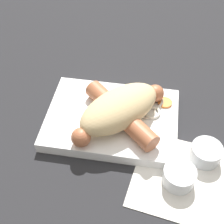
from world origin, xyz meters
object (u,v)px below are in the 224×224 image
object	(u,v)px
food_tray	(112,119)
condiment_cup_near	(179,177)
condiment_cup_far	(205,154)
sausage	(120,114)
bread_roll	(119,108)

from	to	relation	value
food_tray	condiment_cup_near	bearing A→B (deg)	-39.92
condiment_cup_far	condiment_cup_near	bearing A→B (deg)	-129.92
sausage	condiment_cup_far	xyz separation A→B (m)	(0.16, -0.05, -0.03)
condiment_cup_near	condiment_cup_far	distance (m)	0.07
condiment_cup_near	food_tray	bearing A→B (deg)	140.08
condiment_cup_near	condiment_cup_far	xyz separation A→B (m)	(0.04, 0.05, 0.00)
food_tray	bread_roll	size ratio (longest dim) A/B	1.40
bread_roll	condiment_cup_near	size ratio (longest dim) A/B	3.27
sausage	bread_roll	bearing A→B (deg)	136.34
food_tray	sausage	size ratio (longest dim) A/B	1.52
condiment_cup_near	sausage	bearing A→B (deg)	138.47
food_tray	condiment_cup_far	world-z (taller)	condiment_cup_far
bread_roll	condiment_cup_far	distance (m)	0.17
bread_roll	condiment_cup_near	bearing A→B (deg)	-41.58
food_tray	sausage	world-z (taller)	sausage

